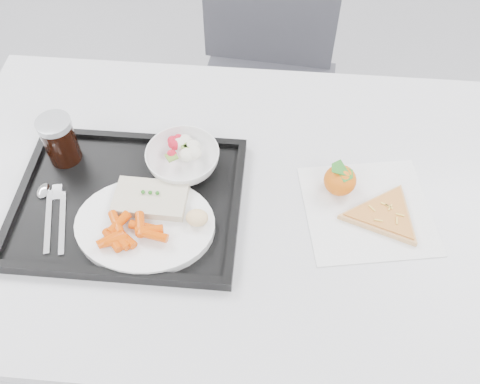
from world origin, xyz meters
The scene contains 14 objects.
table centered at (0.00, 0.30, 0.68)m, with size 1.20×0.80×0.75m.
chair centered at (0.05, 0.97, 0.54)m, with size 0.46×0.46×0.93m.
tray centered at (-0.19, 0.26, 0.76)m, with size 0.45×0.35×0.03m.
dinner_plate centered at (-0.15, 0.20, 0.77)m, with size 0.27×0.27×0.02m.
fish_fillet centered at (-0.14, 0.25, 0.79)m, with size 0.14×0.09×0.03m.
bread_roll centered at (-0.04, 0.21, 0.80)m, with size 0.05×0.04×0.03m.
salad_bowl centered at (-0.09, 0.36, 0.79)m, with size 0.15×0.15×0.05m.
cola_glass centered at (-0.35, 0.36, 0.82)m, with size 0.07×0.07×0.11m.
cutlery centered at (-0.34, 0.23, 0.77)m, with size 0.10×0.17×0.01m.
napkin centered at (0.29, 0.29, 0.75)m, with size 0.29×0.28×0.00m.
tangerine centered at (0.23, 0.33, 0.79)m, with size 0.08×0.08×0.07m.
pizza_slice centered at (0.32, 0.27, 0.76)m, with size 0.21×0.21×0.02m.
carrot_pile centered at (-0.17, 0.17, 0.80)m, with size 0.13×0.09×0.03m.
salad_contents centered at (-0.10, 0.38, 0.80)m, with size 0.08×0.08×0.03m.
Camera 1 is at (0.09, -0.35, 1.63)m, focal length 40.00 mm.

